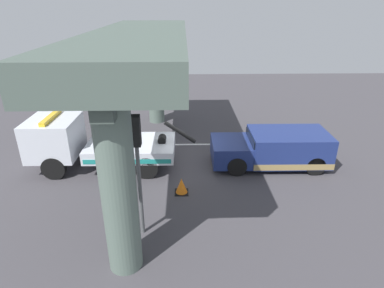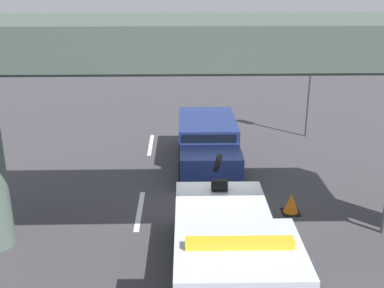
# 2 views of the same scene
# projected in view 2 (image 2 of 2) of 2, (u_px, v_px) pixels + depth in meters

# --- Properties ---
(ground_plane) EXTENTS (60.00, 40.00, 0.10)m
(ground_plane) POSITION_uv_depth(u_px,v_px,m) (215.00, 211.00, 14.54)
(ground_plane) COLOR #423F44
(lane_stripe_west) EXTENTS (2.60, 0.16, 0.01)m
(lane_stripe_west) POSITION_uv_depth(u_px,v_px,m) (151.00, 145.00, 20.12)
(lane_stripe_west) COLOR silver
(lane_stripe_west) RESTS_ON ground
(lane_stripe_mid) EXTENTS (2.60, 0.16, 0.01)m
(lane_stripe_mid) POSITION_uv_depth(u_px,v_px,m) (140.00, 210.00, 14.47)
(lane_stripe_mid) COLOR silver
(lane_stripe_mid) RESTS_ON ground
(tow_truck_white) EXTENTS (7.26, 2.47, 2.46)m
(tow_truck_white) POSITION_uv_depth(u_px,v_px,m) (230.00, 256.00, 9.96)
(tow_truck_white) COLOR silver
(tow_truck_white) RESTS_ON ground
(towed_van_green) EXTENTS (5.21, 2.25, 1.58)m
(towed_van_green) POSITION_uv_depth(u_px,v_px,m) (208.00, 143.00, 18.03)
(towed_van_green) COLOR navy
(towed_van_green) RESTS_ON ground
(overpass_structure) EXTENTS (3.60, 13.98, 5.89)m
(overpass_structure) POSITION_uv_depth(u_px,v_px,m) (224.00, 59.00, 11.15)
(overpass_structure) COLOR #596B60
(overpass_structure) RESTS_ON ground
(traffic_light_near) EXTENTS (0.39, 0.32, 4.44)m
(traffic_light_near) POSITION_uv_depth(u_px,v_px,m) (312.00, 65.00, 20.13)
(traffic_light_near) COLOR #515456
(traffic_light_near) RESTS_ON ground
(traffic_cone_orange) EXTENTS (0.53, 0.53, 0.63)m
(traffic_cone_orange) POSITION_uv_depth(u_px,v_px,m) (291.00, 204.00, 14.25)
(traffic_cone_orange) COLOR orange
(traffic_cone_orange) RESTS_ON ground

